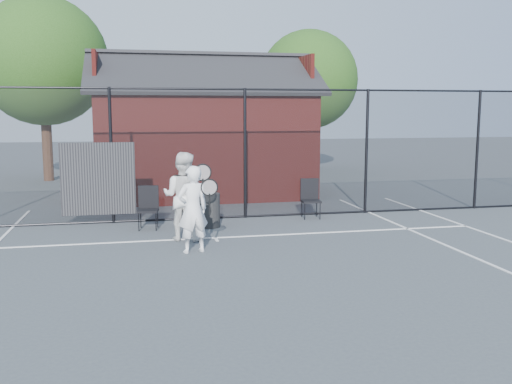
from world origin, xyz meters
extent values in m
plane|color=#3F4448|center=(0.00, 0.00, 0.00)|extent=(80.00, 80.00, 0.00)
cube|color=silver|center=(0.00, 3.00, 0.01)|extent=(11.00, 0.06, 0.01)
cube|color=silver|center=(0.00, 2.85, 0.01)|extent=(0.06, 0.30, 0.01)
cylinder|color=black|center=(-2.00, 5.00, 1.50)|extent=(0.07, 0.07, 3.00)
cylinder|color=black|center=(1.00, 5.00, 1.50)|extent=(0.07, 0.07, 3.00)
cylinder|color=black|center=(4.00, 5.00, 1.50)|extent=(0.07, 0.07, 3.00)
cylinder|color=black|center=(7.00, 5.00, 1.50)|extent=(0.07, 0.07, 3.00)
cylinder|color=black|center=(0.00, 5.00, 2.97)|extent=(22.00, 0.04, 0.04)
cylinder|color=black|center=(0.00, 5.00, 0.03)|extent=(22.00, 0.04, 0.04)
cube|color=black|center=(0.00, 5.00, 1.50)|extent=(22.00, 3.00, 0.01)
cube|color=black|center=(-2.30, 4.98, 1.00)|extent=(1.60, 0.04, 1.60)
cube|color=maroon|center=(0.50, 9.00, 1.50)|extent=(6.00, 4.00, 3.00)
cube|color=black|center=(0.50, 8.00, 3.53)|extent=(6.50, 2.36, 1.32)
cube|color=black|center=(0.50, 10.00, 3.53)|extent=(6.50, 2.36, 1.32)
cube|color=maroon|center=(-2.45, 9.00, 3.53)|extent=(0.10, 2.80, 1.06)
cube|color=maroon|center=(3.45, 9.00, 3.53)|extent=(0.10, 2.80, 1.06)
cylinder|color=#301F13|center=(-4.50, 13.50, 1.26)|extent=(0.36, 0.36, 2.52)
sphere|color=#204513|center=(-4.50, 13.50, 4.20)|extent=(4.48, 4.48, 4.48)
cylinder|color=#301F13|center=(5.50, 14.50, 1.12)|extent=(0.36, 0.36, 2.23)
sphere|color=#204513|center=(5.50, 14.50, 3.72)|extent=(3.97, 3.97, 3.97)
imported|color=white|center=(-0.54, 1.96, 0.77)|extent=(0.64, 0.51, 1.54)
torus|color=black|center=(-0.28, 1.66, 1.19)|extent=(0.30, 0.02, 0.30)
cylinder|color=black|center=(-0.28, 1.66, 0.90)|extent=(0.03, 0.03, 0.37)
imported|color=white|center=(-0.61, 3.00, 0.85)|extent=(1.02, 0.93, 1.71)
torus|color=black|center=(-0.27, 2.66, 1.34)|extent=(0.33, 0.03, 0.33)
cylinder|color=black|center=(-0.27, 2.66, 1.02)|extent=(0.03, 0.03, 0.41)
cube|color=black|center=(-1.26, 4.13, 0.44)|extent=(0.48, 0.50, 0.89)
cube|color=black|center=(2.48, 4.60, 0.45)|extent=(0.47, 0.49, 0.89)
cylinder|color=#242424|center=(0.01, 4.10, 0.37)|extent=(0.51, 0.51, 0.73)
camera|label=1|loc=(-1.55, -7.91, 2.50)|focal=40.00mm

